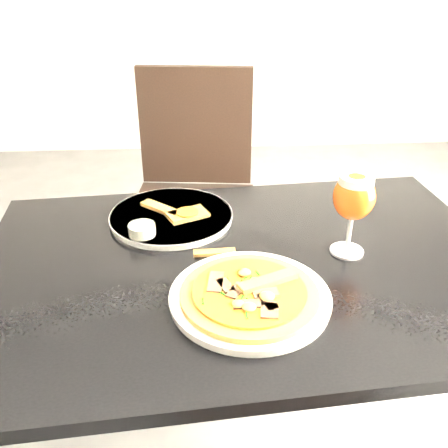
{
  "coord_description": "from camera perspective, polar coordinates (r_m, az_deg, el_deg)",
  "views": [
    {
      "loc": [
        -0.11,
        -0.75,
        1.37
      ],
      "look_at": [
        -0.05,
        0.23,
        0.83
      ],
      "focal_mm": 40.0,
      "sensor_mm": 36.0,
      "label": 1
    }
  ],
  "objects": [
    {
      "name": "dining_table",
      "position": [
        1.19,
        2.49,
        -7.88
      ],
      "size": [
        1.26,
        0.89,
        0.75
      ],
      "rotation": [
        0.0,
        0.0,
        0.08
      ],
      "color": "black",
      "rests_on": "ground"
    },
    {
      "name": "chair_far",
      "position": [
        1.93,
        -3.47,
        3.67
      ],
      "size": [
        0.51,
        0.51,
        1.0
      ],
      "rotation": [
        0.0,
        0.0,
        -0.11
      ],
      "color": "black",
      "rests_on": "ground"
    },
    {
      "name": "plate_main",
      "position": [
        1.01,
        2.98,
        -8.41
      ],
      "size": [
        0.34,
        0.34,
        0.02
      ],
      "primitive_type": "cylinder",
      "rotation": [
        0.0,
        0.0,
        0.07
      ],
      "color": "silver",
      "rests_on": "dining_table"
    },
    {
      "name": "pizza",
      "position": [
        0.99,
        2.98,
        -7.88
      ],
      "size": [
        0.28,
        0.28,
        0.03
      ],
      "rotation": [
        0.0,
        0.0,
        0.1
      ],
      "color": "#9E6826",
      "rests_on": "plate_main"
    },
    {
      "name": "plate_second",
      "position": [
        1.31,
        -6.04,
        0.85
      ],
      "size": [
        0.34,
        0.34,
        0.02
      ],
      "primitive_type": "cylinder",
      "rotation": [
        0.0,
        0.0,
        -0.07
      ],
      "color": "silver",
      "rests_on": "dining_table"
    },
    {
      "name": "crust_scraps",
      "position": [
        1.3,
        -5.23,
        1.36
      ],
      "size": [
        0.18,
        0.14,
        0.01
      ],
      "rotation": [
        0.0,
        0.0,
        -0.27
      ],
      "color": "#9E6826",
      "rests_on": "plate_second"
    },
    {
      "name": "loose_crust",
      "position": [
        1.16,
        -1.1,
        -3.25
      ],
      "size": [
        0.1,
        0.03,
        0.01
      ],
      "primitive_type": "cube",
      "rotation": [
        0.0,
        0.0,
        0.04
      ],
      "color": "#9E6826",
      "rests_on": "dining_table"
    },
    {
      "name": "sauce_cup",
      "position": [
        1.22,
        -9.34,
        -0.91
      ],
      "size": [
        0.07,
        0.07,
        0.04
      ],
      "color": "#B7B4A5",
      "rests_on": "dining_table"
    },
    {
      "name": "beer_glass",
      "position": [
        1.14,
        14.65,
        2.97
      ],
      "size": [
        0.09,
        0.09,
        0.2
      ],
      "color": "silver",
      "rests_on": "dining_table"
    }
  ]
}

